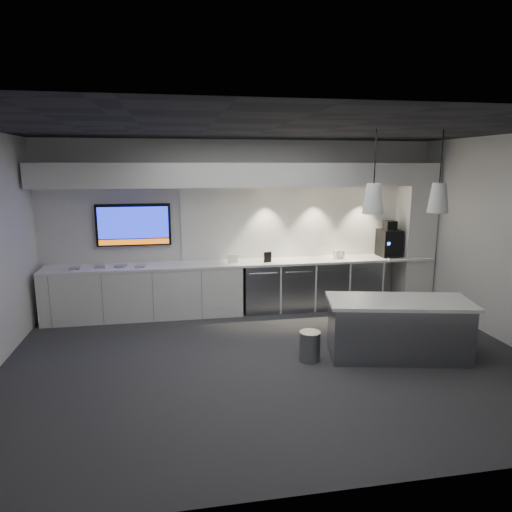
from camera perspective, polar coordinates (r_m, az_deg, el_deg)
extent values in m
plane|color=#303033|center=(6.23, 1.96, -13.01)|extent=(7.00, 7.00, 0.00)
plane|color=black|center=(5.69, 2.17, 15.68)|extent=(7.00, 7.00, 0.00)
plane|color=silver|center=(8.21, -1.65, 3.85)|extent=(7.00, 0.00, 7.00)
plane|color=silver|center=(3.45, 10.95, -6.92)|extent=(7.00, 0.00, 7.00)
cube|color=white|center=(8.00, -1.28, -0.86)|extent=(6.80, 0.65, 0.04)
cube|color=white|center=(8.03, -13.73, -4.44)|extent=(3.30, 0.63, 0.86)
cube|color=gray|center=(8.15, 0.48, -3.93)|extent=(0.60, 0.61, 0.85)
cube|color=gray|center=(8.28, 4.78, -3.71)|extent=(0.60, 0.61, 0.85)
cube|color=gray|center=(8.46, 8.91, -3.48)|extent=(0.60, 0.61, 0.85)
cube|color=gray|center=(8.69, 12.85, -3.25)|extent=(0.60, 0.61, 0.85)
cube|color=white|center=(8.44, 6.47, 4.33)|extent=(4.60, 0.03, 1.30)
cube|color=white|center=(7.84, -1.35, 10.10)|extent=(6.90, 0.60, 0.40)
cube|color=white|center=(9.00, 19.26, 2.60)|extent=(0.55, 0.55, 2.60)
cube|color=black|center=(8.09, -15.05, 3.78)|extent=(1.25, 0.06, 0.72)
cube|color=#121EAF|center=(8.05, -15.09, 4.03)|extent=(1.17, 0.00, 0.54)
cube|color=#CF570C|center=(8.10, -14.97, 1.72)|extent=(1.17, 0.00, 0.09)
cube|color=gray|center=(6.52, 17.30, -8.83)|extent=(1.91, 1.08, 0.75)
cube|color=white|center=(6.40, 17.51, -5.47)|extent=(2.01, 1.19, 0.04)
cylinder|color=gray|center=(6.23, 6.73, -11.11)|extent=(0.34, 0.34, 0.40)
cube|color=black|center=(8.79, 16.29, 1.58)|extent=(0.37, 0.41, 0.50)
cube|color=black|center=(8.75, 16.41, 3.70)|extent=(0.20, 0.20, 0.16)
cube|color=gray|center=(8.64, 16.86, -0.20)|extent=(0.27, 0.20, 0.03)
cube|color=black|center=(7.94, 1.46, -0.13)|extent=(0.14, 0.05, 0.18)
cube|color=white|center=(7.89, -2.94, -0.37)|extent=(0.18, 0.02, 0.14)
cube|color=gray|center=(7.98, -21.73, -1.46)|extent=(0.17, 0.17, 0.02)
cube|color=gray|center=(7.97, -18.94, -1.29)|extent=(0.18, 0.18, 0.02)
cube|color=gray|center=(7.91, -16.57, -1.23)|extent=(0.20, 0.20, 0.02)
cube|color=gray|center=(7.83, -14.23, -1.24)|extent=(0.18, 0.18, 0.02)
cone|color=white|center=(5.96, 14.44, 6.96)|extent=(0.27, 0.27, 0.38)
cylinder|color=black|center=(5.95, 14.70, 12.15)|extent=(0.02, 0.02, 0.70)
cone|color=white|center=(6.38, 21.84, 6.77)|extent=(0.27, 0.27, 0.38)
cylinder|color=black|center=(6.37, 22.20, 11.61)|extent=(0.02, 0.02, 0.70)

